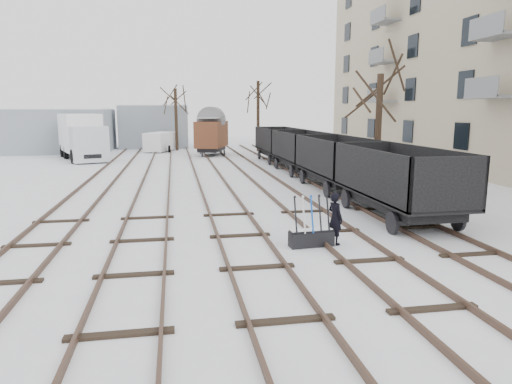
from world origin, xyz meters
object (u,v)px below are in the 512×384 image
(worker, at_px, (335,218))
(freight_wagon_a, at_px, (397,192))
(lorry, at_px, (82,136))
(box_van_wagon, at_px, (212,133))
(ground_frame, at_px, (311,237))
(panel_van, at_px, (160,142))

(worker, relative_size, freight_wagon_a, 0.25)
(lorry, bearing_deg, box_van_wagon, -10.62)
(ground_frame, height_order, freight_wagon_a, freight_wagon_a)
(worker, distance_m, box_van_wagon, 28.00)
(worker, bearing_deg, box_van_wagon, -17.20)
(box_van_wagon, bearing_deg, lorry, -152.19)
(box_van_wagon, bearing_deg, freight_wagon_a, -60.99)
(panel_van, bearing_deg, ground_frame, -59.95)
(freight_wagon_a, bearing_deg, panel_van, 107.27)
(box_van_wagon, xyz_separation_m, lorry, (-10.56, -1.73, -0.05))
(ground_frame, bearing_deg, panel_van, 94.31)
(freight_wagon_a, distance_m, lorry, 28.00)
(ground_frame, distance_m, panel_van, 33.07)
(ground_frame, distance_m, freight_wagon_a, 5.04)
(freight_wagon_a, relative_size, box_van_wagon, 1.32)
(lorry, bearing_deg, worker, -85.54)
(worker, xyz_separation_m, box_van_wagon, (-1.33, 27.95, 1.14))
(ground_frame, xyz_separation_m, freight_wagon_a, (4.10, 2.84, 0.71))
(freight_wagon_a, relative_size, lorry, 0.76)
(freight_wagon_a, bearing_deg, worker, -140.68)
(lorry, distance_m, panel_van, 8.76)
(worker, distance_m, panel_van, 33.09)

